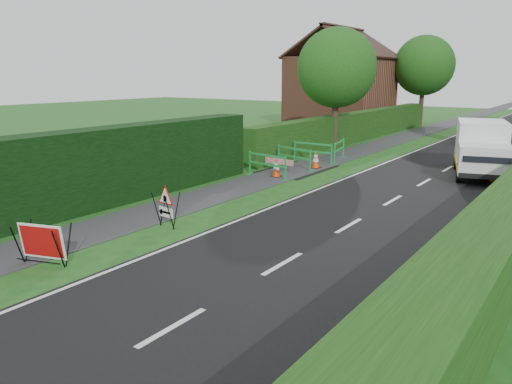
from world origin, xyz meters
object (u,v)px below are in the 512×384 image
Objects in this scene: triangle_sign at (165,203)px; hatchback_car at (482,135)px; red_rect_sign at (42,242)px; works_van at (482,148)px.

hatchback_car is (3.67, 22.85, -0.09)m from triangle_sign.
triangle_sign is 0.28× the size of hatchback_car.
red_rect_sign is 26.70m from hatchback_car.
triangle_sign is 23.14m from hatchback_car.
works_van is 1.44× the size of hatchback_car.
red_rect_sign is 3.58m from triangle_sign.
works_van is (5.79, 16.33, 0.63)m from red_rect_sign.
works_van is (5.57, 12.77, 0.48)m from triangle_sign.
hatchback_car reaches higher than red_rect_sign.
hatchback_car is at bearing 85.66° from works_van.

